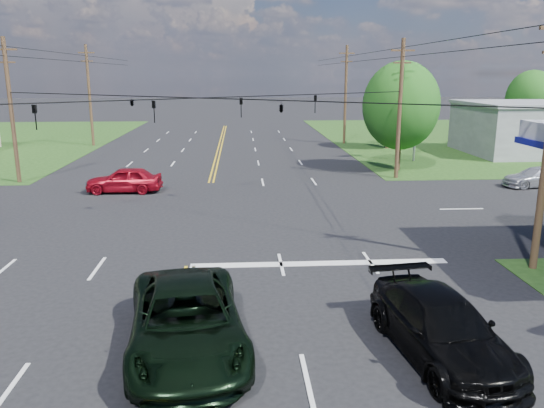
{
  "coord_description": "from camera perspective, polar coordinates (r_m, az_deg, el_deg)",
  "views": [
    {
      "loc": [
        1.95,
        -15.28,
        7.19
      ],
      "look_at": [
        3.27,
        6.0,
        1.93
      ],
      "focal_mm": 35.0,
      "sensor_mm": 36.0,
      "label": 1
    }
  ],
  "objects": [
    {
      "name": "ground",
      "position": [
        28.28,
        -7.39,
        -1.0
      ],
      "size": [
        280.0,
        280.0,
        0.0
      ],
      "primitive_type": "plane",
      "color": "black",
      "rests_on": "ground"
    },
    {
      "name": "grass_ne",
      "position": [
        68.25,
        25.62,
        6.45
      ],
      "size": [
        46.0,
        48.0,
        0.03
      ],
      "primitive_type": "cube",
      "color": "#1D3F14",
      "rests_on": "ground"
    },
    {
      "name": "stop_bar",
      "position": [
        20.8,
        5.13,
        -6.43
      ],
      "size": [
        10.0,
        0.5,
        0.02
      ],
      "primitive_type": "cube",
      "color": "silver",
      "rests_on": "ground"
    },
    {
      "name": "retail_ne",
      "position": [
        55.2,
        27.24,
        7.15
      ],
      "size": [
        14.0,
        10.0,
        4.4
      ],
      "primitive_type": "cube",
      "color": "slate",
      "rests_on": "ground"
    },
    {
      "name": "pole_nw",
      "position": [
        39.3,
        -26.26,
        9.13
      ],
      "size": [
        1.6,
        0.28,
        9.5
      ],
      "color": "#42311C",
      "rests_on": "ground"
    },
    {
      "name": "pole_ne",
      "position": [
        37.99,
        13.58,
        10.04
      ],
      "size": [
        1.6,
        0.28,
        9.5
      ],
      "color": "#42311C",
      "rests_on": "ground"
    },
    {
      "name": "pole_left_far",
      "position": [
        57.3,
        -19.04,
        11.09
      ],
      "size": [
        1.6,
        0.28,
        10.0
      ],
      "color": "#42311C",
      "rests_on": "ground"
    },
    {
      "name": "pole_right_far",
      "position": [
        56.41,
        7.92,
        11.67
      ],
      "size": [
        1.6,
        0.28,
        10.0
      ],
      "color": "#42311C",
      "rests_on": "ground"
    },
    {
      "name": "span_wire_signals",
      "position": [
        27.37,
        -7.78,
        11.23
      ],
      "size": [
        26.0,
        18.0,
        1.13
      ],
      "color": "black",
      "rests_on": "ground"
    },
    {
      "name": "power_lines",
      "position": [
        25.39,
        -8.31,
        16.9
      ],
      "size": [
        26.04,
        100.0,
        0.64
      ],
      "color": "black",
      "rests_on": "ground"
    },
    {
      "name": "tree_right_a",
      "position": [
        41.15,
        13.71,
        10.23
      ],
      "size": [
        5.7,
        5.7,
        8.18
      ],
      "color": "#42311C",
      "rests_on": "ground"
    },
    {
      "name": "tree_right_b",
      "position": [
        53.38,
        12.48,
        10.34
      ],
      "size": [
        4.94,
        4.94,
        7.09
      ],
      "color": "#42311C",
      "rests_on": "ground"
    },
    {
      "name": "tree_far_r",
      "position": [
        65.69,
        26.1,
        10.16
      ],
      "size": [
        5.32,
        5.32,
        7.63
      ],
      "color": "#42311C",
      "rests_on": "ground"
    },
    {
      "name": "pickup_dkgreen",
      "position": [
        14.42,
        -9.17,
        -12.26
      ],
      "size": [
        3.74,
        6.69,
        1.77
      ],
      "primitive_type": "imported",
      "rotation": [
        0.0,
        0.0,
        0.13
      ],
      "color": "black",
      "rests_on": "ground"
    },
    {
      "name": "suv_black",
      "position": [
        14.73,
        17.72,
        -12.52
      ],
      "size": [
        2.98,
        5.82,
        1.62
      ],
      "primitive_type": "imported",
      "rotation": [
        0.0,
        0.0,
        0.13
      ],
      "color": "black",
      "rests_on": "ground"
    },
    {
      "name": "sedan_red",
      "position": [
        34.16,
        -15.62,
        2.53
      ],
      "size": [
        4.64,
        1.93,
        1.57
      ],
      "primitive_type": "imported",
      "rotation": [
        0.0,
        0.0,
        -1.59
      ],
      "color": "maroon",
      "rests_on": "ground"
    },
    {
      "name": "sedan_far",
      "position": [
        38.59,
        26.53,
        2.6
      ],
      "size": [
        4.57,
        2.31,
        1.27
      ],
      "primitive_type": "imported",
      "rotation": [
        0.0,
        0.0,
        -1.45
      ],
      "color": "silver",
      "rests_on": "ground"
    },
    {
      "name": "polesign_ne",
      "position": [
        45.92,
        15.38,
        11.1
      ],
      "size": [
        1.92,
        0.86,
        7.07
      ],
      "color": "#A5A5AA",
      "rests_on": "ground"
    }
  ]
}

